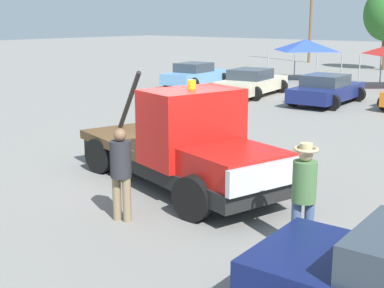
{
  "coord_description": "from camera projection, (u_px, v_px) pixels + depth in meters",
  "views": [
    {
      "loc": [
        7.94,
        -8.81,
        3.77
      ],
      "look_at": [
        0.5,
        0.0,
        1.05
      ],
      "focal_mm": 50.0,
      "sensor_mm": 36.0,
      "label": 1
    }
  ],
  "objects": [
    {
      "name": "ground_plane",
      "position": [
        176.0,
        185.0,
        12.4
      ],
      "size": [
        160.0,
        160.0,
        0.0
      ],
      "primitive_type": "plane",
      "color": "gray"
    },
    {
      "name": "tow_truck",
      "position": [
        185.0,
        147.0,
        11.88
      ],
      "size": [
        6.35,
        3.4,
        2.51
      ],
      "rotation": [
        0.0,
        0.0,
        -0.25
      ],
      "color": "black",
      "rests_on": "ground"
    },
    {
      "name": "person_near_truck",
      "position": [
        304.0,
        189.0,
        8.64
      ],
      "size": [
        0.41,
        0.41,
        1.84
      ],
      "rotation": [
        0.0,
        0.0,
        5.45
      ],
      "color": "#475B84",
      "rests_on": "ground"
    },
    {
      "name": "person_at_hood",
      "position": [
        121.0,
        168.0,
        9.98
      ],
      "size": [
        0.4,
        0.4,
        1.79
      ],
      "rotation": [
        0.0,
        0.0,
        5.01
      ],
      "color": "#847051",
      "rests_on": "ground"
    },
    {
      "name": "parked_car_skyblue",
      "position": [
        195.0,
        75.0,
        30.25
      ],
      "size": [
        2.69,
        4.68,
        1.34
      ],
      "rotation": [
        0.0,
        0.0,
        1.68
      ],
      "color": "#669ED1",
      "rests_on": "ground"
    },
    {
      "name": "parked_car_cream",
      "position": [
        252.0,
        82.0,
        26.65
      ],
      "size": [
        2.99,
        5.05,
        1.34
      ],
      "rotation": [
        0.0,
        0.0,
        1.73
      ],
      "color": "beige",
      "rests_on": "ground"
    },
    {
      "name": "parked_car_navy",
      "position": [
        326.0,
        90.0,
        23.94
      ],
      "size": [
        2.68,
        4.72,
        1.34
      ],
      "rotation": [
        0.0,
        0.0,
        1.64
      ],
      "color": "navy",
      "rests_on": "ground"
    },
    {
      "name": "canopy_tent_blue",
      "position": [
        306.0,
        45.0,
        33.0
      ],
      "size": [
        3.39,
        3.39,
        2.51
      ],
      "color": "#9E9EA3",
      "rests_on": "ground"
    },
    {
      "name": "utility_pole",
      "position": [
        312.0,
        2.0,
        45.59
      ],
      "size": [
        2.2,
        0.24,
        9.76
      ],
      "color": "brown",
      "rests_on": "ground"
    }
  ]
}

